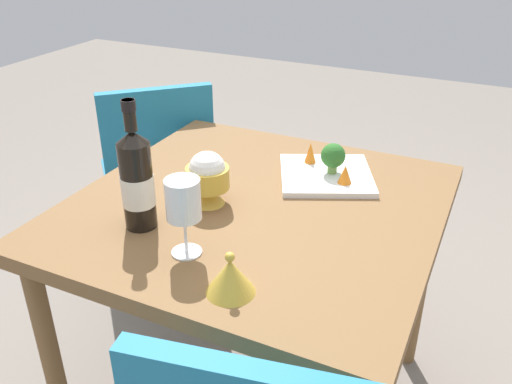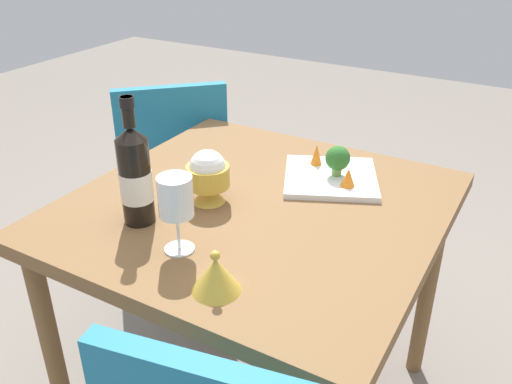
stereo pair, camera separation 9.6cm
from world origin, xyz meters
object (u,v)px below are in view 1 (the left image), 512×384
object	(u,v)px
broccoli_floret	(333,156)
rice_bowl	(208,177)
carrot_garnish_right	(310,153)
wine_glass	(183,201)
chair_near_window	(158,165)
wine_bottle	(137,180)
rice_bowl_lid	(230,276)
carrot_garnish_left	(345,174)
serving_plate	(326,175)

from	to	relation	value
broccoli_floret	rice_bowl	bearing A→B (deg)	49.14
carrot_garnish_right	wine_glass	bearing A→B (deg)	80.43
chair_near_window	wine_bottle	bearing A→B (deg)	-101.05
chair_near_window	carrot_garnish_right	size ratio (longest dim) A/B	14.22
wine_glass	chair_near_window	bearing A→B (deg)	-50.62
rice_bowl_lid	broccoli_floret	bearing A→B (deg)	-91.82
wine_bottle	broccoli_floret	distance (m)	0.55
rice_bowl	carrot_garnish_left	size ratio (longest dim) A/B	2.79
wine_bottle	serving_plate	xyz separation A→B (m)	(-0.31, -0.43, -0.11)
rice_bowl	broccoli_floret	bearing A→B (deg)	-130.86
rice_bowl_lid	carrot_garnish_left	xyz separation A→B (m)	(-0.07, -0.53, 0.00)
wine_glass	broccoli_floret	size ratio (longest dim) A/B	2.09
wine_bottle	carrot_garnish_right	distance (m)	0.54
carrot_garnish_right	serving_plate	bearing A→B (deg)	145.30
serving_plate	carrot_garnish_right	size ratio (longest dim) A/B	5.54
serving_plate	carrot_garnish_left	xyz separation A→B (m)	(-0.07, 0.04, 0.03)
wine_bottle	serving_plate	distance (m)	0.55
rice_bowl	rice_bowl_lid	world-z (taller)	rice_bowl
wine_glass	serving_plate	distance (m)	0.52
chair_near_window	broccoli_floret	bearing A→B (deg)	-59.90
rice_bowl	carrot_garnish_right	distance (m)	0.35
carrot_garnish_left	rice_bowl_lid	bearing A→B (deg)	82.58
carrot_garnish_left	serving_plate	bearing A→B (deg)	-31.61
serving_plate	chair_near_window	bearing A→B (deg)	-16.73
chair_near_window	serving_plate	bearing A→B (deg)	-60.63
rice_bowl	carrot_garnish_right	xyz separation A→B (m)	(-0.16, -0.31, -0.03)
rice_bowl_lid	serving_plate	bearing A→B (deg)	-90.36
wine_bottle	rice_bowl_lid	distance (m)	0.35
wine_glass	carrot_garnish_left	xyz separation A→B (m)	(-0.22, -0.45, -0.09)
wine_glass	broccoli_floret	xyz separation A→B (m)	(-0.17, -0.49, -0.06)
wine_glass	carrot_garnish_right	distance (m)	0.55
wine_bottle	broccoli_floret	xyz separation A→B (m)	(-0.33, -0.44, -0.06)
broccoli_floret	carrot_garnish_left	distance (m)	0.07
chair_near_window	carrot_garnish_left	size ratio (longest dim) A/B	16.70
chair_near_window	serving_plate	world-z (taller)	chair_near_window
chair_near_window	carrot_garnish_left	bearing A→B (deg)	-61.97
chair_near_window	broccoli_floret	size ratio (longest dim) A/B	9.91
chair_near_window	carrot_garnish_right	xyz separation A→B (m)	(-0.67, 0.18, 0.25)
chair_near_window	rice_bowl_lid	distance (m)	1.10
broccoli_floret	wine_bottle	bearing A→B (deg)	53.32
wine_glass	broccoli_floret	distance (m)	0.53
rice_bowl_lid	broccoli_floret	xyz separation A→B (m)	(-0.02, -0.57, 0.03)
carrot_garnish_left	wine_bottle	bearing A→B (deg)	46.16
serving_plate	carrot_garnish_right	xyz separation A→B (m)	(0.07, -0.04, 0.04)
chair_near_window	rice_bowl	world-z (taller)	rice_bowl
rice_bowl	rice_bowl_lid	bearing A→B (deg)	126.54
chair_near_window	rice_bowl_lid	xyz separation A→B (m)	(-0.73, 0.79, 0.24)
chair_near_window	wine_bottle	world-z (taller)	wine_bottle
carrot_garnish_left	chair_near_window	bearing A→B (deg)	-18.06
rice_bowl	carrot_garnish_left	xyz separation A→B (m)	(-0.29, -0.23, -0.03)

